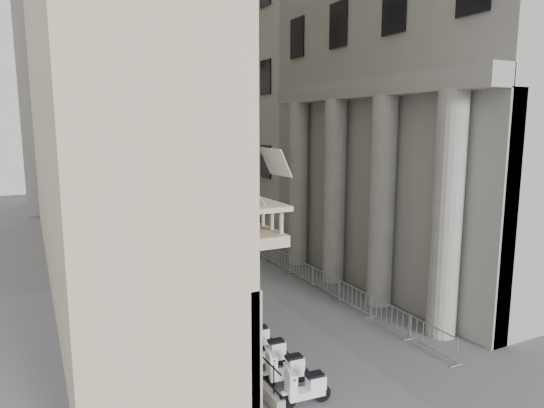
{
  "coord_description": "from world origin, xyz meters",
  "views": [
    {
      "loc": [
        -10.59,
        -7.87,
        8.64
      ],
      "look_at": [
        0.8,
        14.76,
        4.5
      ],
      "focal_mm": 32.0,
      "sensor_mm": 36.0,
      "label": 1
    }
  ],
  "objects_px": {
    "street_lamp": "(158,191)",
    "info_kiosk": "(194,272)",
    "security_tent": "(132,198)",
    "pedestrian_b": "(208,229)",
    "scooter_0": "(306,405)",
    "pedestrian_a": "(180,229)"
  },
  "relations": [
    {
      "from": "info_kiosk",
      "to": "pedestrian_a",
      "type": "distance_m",
      "value": 11.44
    },
    {
      "from": "security_tent",
      "to": "street_lamp",
      "type": "distance_m",
      "value": 9.75
    },
    {
      "from": "security_tent",
      "to": "street_lamp",
      "type": "height_order",
      "value": "street_lamp"
    },
    {
      "from": "security_tent",
      "to": "street_lamp",
      "type": "xyz_separation_m",
      "value": [
        -0.31,
        -9.6,
        1.68
      ]
    },
    {
      "from": "scooter_0",
      "to": "pedestrian_b",
      "type": "distance_m",
      "value": 22.66
    },
    {
      "from": "scooter_0",
      "to": "info_kiosk",
      "type": "xyz_separation_m",
      "value": [
        0.23,
        12.07,
        0.94
      ]
    },
    {
      "from": "street_lamp",
      "to": "pedestrian_b",
      "type": "bearing_deg",
      "value": 70.6
    },
    {
      "from": "scooter_0",
      "to": "security_tent",
      "type": "bearing_deg",
      "value": 5.28
    },
    {
      "from": "street_lamp",
      "to": "pedestrian_a",
      "type": "distance_m",
      "value": 8.56
    },
    {
      "from": "info_kiosk",
      "to": "scooter_0",
      "type": "bearing_deg",
      "value": -76.71
    },
    {
      "from": "security_tent",
      "to": "pedestrian_b",
      "type": "bearing_deg",
      "value": -38.04
    },
    {
      "from": "street_lamp",
      "to": "scooter_0",
      "type": "bearing_deg",
      "value": -66.43
    },
    {
      "from": "pedestrian_a",
      "to": "pedestrian_b",
      "type": "xyz_separation_m",
      "value": [
        1.91,
        -1.06,
        -0.02
      ]
    },
    {
      "from": "scooter_0",
      "to": "info_kiosk",
      "type": "height_order",
      "value": "info_kiosk"
    },
    {
      "from": "pedestrian_a",
      "to": "scooter_0",
      "type": "bearing_deg",
      "value": 59.53
    },
    {
      "from": "info_kiosk",
      "to": "pedestrian_b",
      "type": "height_order",
      "value": "info_kiosk"
    },
    {
      "from": "info_kiosk",
      "to": "pedestrian_a",
      "type": "bearing_deg",
      "value": 91.96
    },
    {
      "from": "pedestrian_a",
      "to": "info_kiosk",
      "type": "bearing_deg",
      "value": 53.71
    },
    {
      "from": "security_tent",
      "to": "pedestrian_b",
      "type": "distance_m",
      "value": 6.5
    },
    {
      "from": "street_lamp",
      "to": "info_kiosk",
      "type": "height_order",
      "value": "street_lamp"
    },
    {
      "from": "pedestrian_a",
      "to": "security_tent",
      "type": "bearing_deg",
      "value": -66.81
    },
    {
      "from": "info_kiosk",
      "to": "pedestrian_b",
      "type": "bearing_deg",
      "value": 80.99
    }
  ]
}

